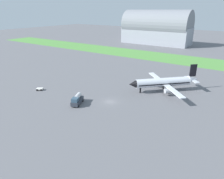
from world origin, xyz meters
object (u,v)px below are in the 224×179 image
fuel_truck_near_gate (77,100)px  baggage_cart_midfield (40,89)px  airplane_midfield_jet (164,82)px  control_tower (136,20)px

fuel_truck_near_gate → baggage_cart_midfield: bearing=-116.0°
airplane_midfield_jet → baggage_cart_midfield: airplane_midfield_jet is taller
airplane_midfield_jet → fuel_truck_near_gate: (-19.78, -27.82, -2.11)m
fuel_truck_near_gate → baggage_cart_midfield: size_ratio=2.34×
control_tower → fuel_truck_near_gate: bearing=-67.0°
airplane_midfield_jet → baggage_cart_midfield: 49.13m
fuel_truck_near_gate → control_tower: size_ratio=0.24×
fuel_truck_near_gate → control_tower: bearing=179.2°
airplane_midfield_jet → control_tower: control_tower is taller
airplane_midfield_jet → baggage_cart_midfield: size_ratio=7.78×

